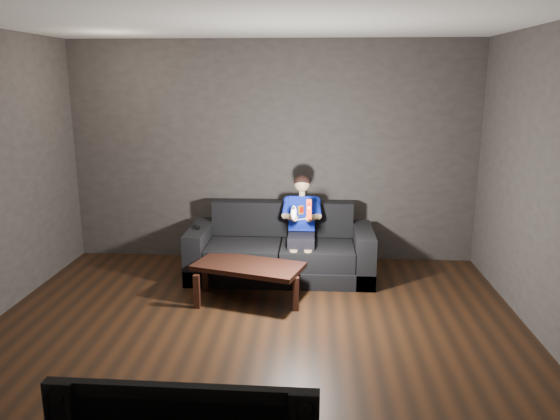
{
  "coord_description": "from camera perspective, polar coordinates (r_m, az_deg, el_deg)",
  "views": [
    {
      "loc": [
        0.51,
        -4.17,
        2.23
      ],
      "look_at": [
        0.15,
        1.55,
        0.85
      ],
      "focal_mm": 35.0,
      "sensor_mm": 36.0,
      "label": 1
    }
  ],
  "objects": [
    {
      "name": "child",
      "position": [
        6.15,
        2.28,
        -0.94
      ],
      "size": [
        0.44,
        0.54,
        1.09
      ],
      "color": "black",
      "rests_on": "sofa"
    },
    {
      "name": "floor",
      "position": [
        4.75,
        -3.07,
        -14.44
      ],
      "size": [
        5.0,
        5.0,
        0.0
      ],
      "primitive_type": "plane",
      "color": "black",
      "rests_on": "ground"
    },
    {
      "name": "wii_remote_red",
      "position": [
        5.69,
        3.04,
        0.09
      ],
      "size": [
        0.06,
        0.08,
        0.21
      ],
      "color": "red",
      "rests_on": "child"
    },
    {
      "name": "coffee_table",
      "position": [
        5.6,
        -3.32,
        -6.17
      ],
      "size": [
        1.2,
        0.84,
        0.39
      ],
      "color": "black",
      "rests_on": "floor"
    },
    {
      "name": "ceiling",
      "position": [
        4.23,
        -3.56,
        19.91
      ],
      "size": [
        5.0,
        5.0,
        0.02
      ],
      "primitive_type": "cube",
      "color": "silver",
      "rests_on": "back_wall"
    },
    {
      "name": "front_wall",
      "position": [
        1.95,
        -12.26,
        -13.49
      ],
      "size": [
        5.0,
        0.04,
        2.7
      ],
      "primitive_type": "cube",
      "color": "#342F2E",
      "rests_on": "ground"
    },
    {
      "name": "back_wall",
      "position": [
        6.75,
        -0.77,
        6.04
      ],
      "size": [
        5.0,
        0.04,
        2.7
      ],
      "primitive_type": "cube",
      "color": "#342F2E",
      "rests_on": "ground"
    },
    {
      "name": "wii_remote_black",
      "position": [
        6.29,
        -8.57,
        -1.76
      ],
      "size": [
        0.06,
        0.16,
        0.03
      ],
      "color": "black",
      "rests_on": "sofa"
    },
    {
      "name": "sofa",
      "position": [
        6.33,
        0.09,
        -4.55
      ],
      "size": [
        2.1,
        0.91,
        0.81
      ],
      "color": "black",
      "rests_on": "floor"
    },
    {
      "name": "nunchuk_white",
      "position": [
        5.71,
        1.45,
        -0.3
      ],
      "size": [
        0.06,
        0.1,
        0.16
      ],
      "color": "white",
      "rests_on": "child"
    }
  ]
}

